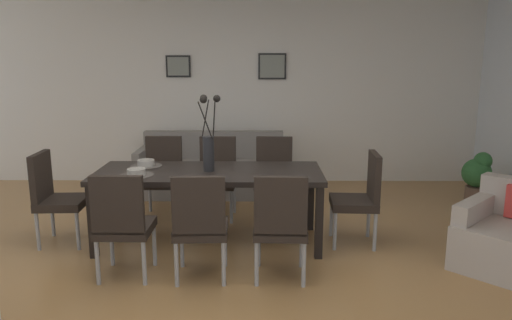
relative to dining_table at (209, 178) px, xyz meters
name	(u,v)px	position (x,y,z in m)	size (l,w,h in m)	color
ground_plane	(211,273)	(0.08, -0.72, -0.67)	(9.00, 9.00, 0.00)	#A87A47
back_wall_panel	(231,94)	(0.08, 2.53, 0.63)	(9.00, 0.10, 2.60)	silver
dining_table	(209,178)	(0.00, 0.00, 0.00)	(2.20, 0.88, 0.74)	black
dining_chair_near_left	(122,221)	(-0.63, -0.82, -0.16)	(0.44, 0.44, 0.92)	black
dining_chair_near_right	(163,172)	(-0.63, 0.87, -0.16)	(0.45, 0.45, 0.92)	black
dining_chair_far_left	(200,222)	(0.01, -0.84, -0.16)	(0.46, 0.46, 0.92)	black
dining_chair_far_right	(217,173)	(0.00, 0.85, -0.16)	(0.46, 0.46, 0.92)	black
dining_chair_mid_left	(280,222)	(0.67, -0.84, -0.16)	(0.46, 0.46, 0.92)	black
dining_chair_mid_right	(274,173)	(0.66, 0.85, -0.16)	(0.46, 0.46, 0.92)	black
dining_chair_head_west	(54,194)	(-1.53, -0.02, -0.16)	(0.46, 0.46, 0.92)	black
dining_chair_head_east	(362,194)	(1.50, -0.01, -0.16)	(0.46, 0.46, 0.92)	black
centerpiece_vase	(208,142)	(0.00, 0.00, 0.35)	(0.21, 0.23, 0.73)	#232326
placemat_near_left	(136,175)	(-0.66, -0.20, 0.07)	(0.32, 0.32, 0.01)	#4C4742
bowl_near_left	(136,171)	(-0.66, -0.20, 0.11)	(0.17, 0.17, 0.07)	#B2ADA3
placemat_near_right	(146,166)	(-0.66, 0.20, 0.07)	(0.32, 0.32, 0.01)	#4C4742
bowl_near_right	(146,162)	(-0.66, 0.20, 0.11)	(0.17, 0.17, 0.07)	#B2ADA3
sofa	(212,172)	(-0.15, 1.87, -0.39)	(1.96, 0.84, 0.80)	gray
framed_picture_left	(178,66)	(-0.67, 2.46, 1.02)	(0.35, 0.03, 0.31)	black
framed_picture_center	(272,66)	(0.67, 2.46, 1.02)	(0.40, 0.03, 0.37)	black
potted_plant	(477,175)	(3.23, 1.34, -0.30)	(0.36, 0.36, 0.67)	brown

